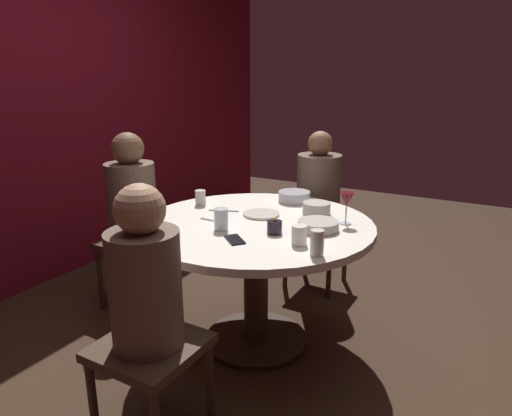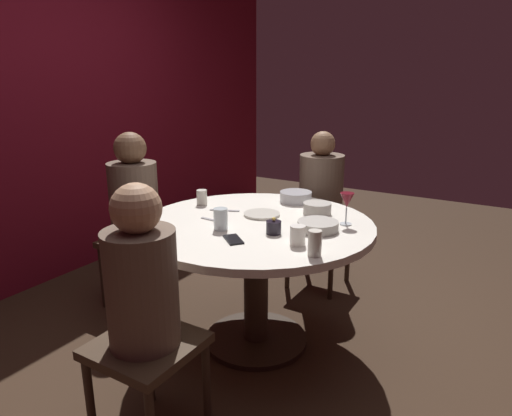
{
  "view_description": "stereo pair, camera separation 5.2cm",
  "coord_description": "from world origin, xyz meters",
  "px_view_note": "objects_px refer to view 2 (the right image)",
  "views": [
    {
      "loc": [
        -2.05,
        -1.18,
        1.5
      ],
      "look_at": [
        0.0,
        0.0,
        0.82
      ],
      "focal_mm": 31.71,
      "sensor_mm": 36.0,
      "label": 1
    },
    {
      "loc": [
        -2.03,
        -1.22,
        1.5
      ],
      "look_at": [
        0.0,
        0.0,
        0.82
      ],
      "focal_mm": 31.71,
      "sensor_mm": 36.0,
      "label": 2
    }
  ],
  "objects_px": {
    "candle_holder": "(274,227)",
    "bowl_small_white": "(317,208)",
    "seated_diner_right": "(321,193)",
    "cell_phone": "(233,239)",
    "bowl_salad_center": "(318,226)",
    "cup_center_front": "(221,219)",
    "bowl_serving_large": "(296,197)",
    "seated_diner_back": "(134,201)",
    "dining_table": "(256,249)",
    "cup_by_left_diner": "(315,243)",
    "seated_diner_left": "(142,289)",
    "dinner_plate": "(262,214)",
    "wine_glass": "(347,202)",
    "cup_by_right_diner": "(202,197)",
    "cup_near_candle": "(298,235)"
  },
  "relations": [
    {
      "from": "seated_diner_back",
      "to": "bowl_serving_large",
      "type": "bearing_deg",
      "value": 27.84
    },
    {
      "from": "bowl_serving_large",
      "to": "cup_by_right_diner",
      "type": "relative_size",
      "value": 2.16
    },
    {
      "from": "cell_phone",
      "to": "seated_diner_back",
      "type": "bearing_deg",
      "value": -67.19
    },
    {
      "from": "bowl_salad_center",
      "to": "cup_by_left_diner",
      "type": "xyz_separation_m",
      "value": [
        -0.33,
        -0.13,
        0.03
      ]
    },
    {
      "from": "seated_diner_left",
      "to": "bowl_serving_large",
      "type": "height_order",
      "value": "seated_diner_left"
    },
    {
      "from": "bowl_small_white",
      "to": "dinner_plate",
      "type": "bearing_deg",
      "value": 125.8
    },
    {
      "from": "seated_diner_right",
      "to": "cup_by_right_diner",
      "type": "xyz_separation_m",
      "value": [
        -0.77,
        0.47,
        0.08
      ]
    },
    {
      "from": "candle_holder",
      "to": "dinner_plate",
      "type": "xyz_separation_m",
      "value": [
        0.24,
        0.21,
        -0.03
      ]
    },
    {
      "from": "dining_table",
      "to": "seated_diner_back",
      "type": "xyz_separation_m",
      "value": [
        0.0,
        0.93,
        0.15
      ]
    },
    {
      "from": "cell_phone",
      "to": "cup_by_left_diner",
      "type": "distance_m",
      "value": 0.43
    },
    {
      "from": "wine_glass",
      "to": "cup_by_right_diner",
      "type": "relative_size",
      "value": 1.87
    },
    {
      "from": "dinner_plate",
      "to": "seated_diner_right",
      "type": "bearing_deg",
      "value": -2.65
    },
    {
      "from": "candle_holder",
      "to": "bowl_small_white",
      "type": "height_order",
      "value": "candle_holder"
    },
    {
      "from": "dinner_plate",
      "to": "cell_phone",
      "type": "xyz_separation_m",
      "value": [
        -0.43,
        -0.09,
        -0.0
      ]
    },
    {
      "from": "wine_glass",
      "to": "cup_center_front",
      "type": "bearing_deg",
      "value": 128.11
    },
    {
      "from": "bowl_salad_center",
      "to": "bowl_serving_large",
      "type": "bearing_deg",
      "value": 37.7
    },
    {
      "from": "seated_diner_back",
      "to": "dining_table",
      "type": "bearing_deg",
      "value": 0.0
    },
    {
      "from": "candle_holder",
      "to": "cell_phone",
      "type": "relative_size",
      "value": 0.63
    },
    {
      "from": "dining_table",
      "to": "cup_near_candle",
      "type": "relative_size",
      "value": 13.68
    },
    {
      "from": "seated_diner_left",
      "to": "bowl_salad_center",
      "type": "bearing_deg",
      "value": -20.91
    },
    {
      "from": "seated_diner_back",
      "to": "cup_by_right_diner",
      "type": "bearing_deg",
      "value": 15.77
    },
    {
      "from": "dining_table",
      "to": "seated_diner_back",
      "type": "relative_size",
      "value": 1.1
    },
    {
      "from": "cup_center_front",
      "to": "wine_glass",
      "type": "bearing_deg",
      "value": -51.89
    },
    {
      "from": "seated_diner_back",
      "to": "cup_near_candle",
      "type": "height_order",
      "value": "seated_diner_back"
    },
    {
      "from": "seated_diner_left",
      "to": "cell_phone",
      "type": "bearing_deg",
      "value": -5.57
    },
    {
      "from": "bowl_salad_center",
      "to": "cup_near_candle",
      "type": "bearing_deg",
      "value": -179.54
    },
    {
      "from": "wine_glass",
      "to": "cup_by_left_diner",
      "type": "relative_size",
      "value": 1.48
    },
    {
      "from": "seated_diner_left",
      "to": "candle_holder",
      "type": "distance_m",
      "value": 0.77
    },
    {
      "from": "dining_table",
      "to": "seated_diner_back",
      "type": "height_order",
      "value": "seated_diner_back"
    },
    {
      "from": "candle_holder",
      "to": "cup_by_right_diner",
      "type": "distance_m",
      "value": 0.69
    },
    {
      "from": "bowl_serving_large",
      "to": "bowl_small_white",
      "type": "distance_m",
      "value": 0.29
    },
    {
      "from": "wine_glass",
      "to": "cup_near_candle",
      "type": "bearing_deg",
      "value": 168.01
    },
    {
      "from": "cup_near_candle",
      "to": "candle_holder",
      "type": "bearing_deg",
      "value": 64.89
    },
    {
      "from": "seated_diner_back",
      "to": "dinner_plate",
      "type": "height_order",
      "value": "seated_diner_back"
    },
    {
      "from": "seated_diner_right",
      "to": "cup_by_left_diner",
      "type": "relative_size",
      "value": 9.67
    },
    {
      "from": "dining_table",
      "to": "cup_by_left_diner",
      "type": "height_order",
      "value": "cup_by_left_diner"
    },
    {
      "from": "cell_phone",
      "to": "bowl_small_white",
      "type": "distance_m",
      "value": 0.64
    },
    {
      "from": "cup_center_front",
      "to": "cup_near_candle",
      "type": "bearing_deg",
      "value": -89.54
    },
    {
      "from": "seated_diner_right",
      "to": "cup_center_front",
      "type": "relative_size",
      "value": 10.09
    },
    {
      "from": "dinner_plate",
      "to": "cup_by_right_diner",
      "type": "xyz_separation_m",
      "value": [
        0.01,
        0.44,
        0.04
      ]
    },
    {
      "from": "seated_diner_left",
      "to": "bowl_salad_center",
      "type": "distance_m",
      "value": 0.98
    },
    {
      "from": "dining_table",
      "to": "cup_by_left_diner",
      "type": "xyz_separation_m",
      "value": [
        -0.29,
        -0.48,
        0.22
      ]
    },
    {
      "from": "cell_phone",
      "to": "bowl_salad_center",
      "type": "distance_m",
      "value": 0.46
    },
    {
      "from": "seated_diner_right",
      "to": "cup_by_right_diner",
      "type": "height_order",
      "value": "seated_diner_right"
    },
    {
      "from": "seated_diner_back",
      "to": "cup_center_front",
      "type": "xyz_separation_m",
      "value": [
        -0.2,
        -0.84,
        0.07
      ]
    },
    {
      "from": "dinner_plate",
      "to": "dining_table",
      "type": "bearing_deg",
      "value": -163.85
    },
    {
      "from": "seated_diner_right",
      "to": "cell_phone",
      "type": "relative_size",
      "value": 8.23
    },
    {
      "from": "dinner_plate",
      "to": "bowl_salad_center",
      "type": "xyz_separation_m",
      "value": [
        -0.08,
        -0.38,
        0.02
      ]
    },
    {
      "from": "dining_table",
      "to": "bowl_salad_center",
      "type": "relative_size",
      "value": 6.09
    },
    {
      "from": "cup_center_front",
      "to": "bowl_serving_large",
      "type": "bearing_deg",
      "value": -7.62
    }
  ]
}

